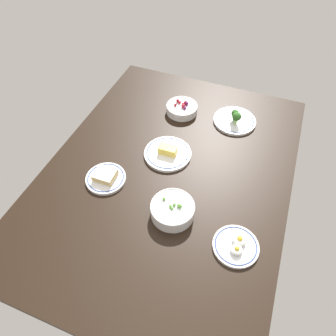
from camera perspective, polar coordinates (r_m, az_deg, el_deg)
name	(u,v)px	position (r cm, az deg, el deg)	size (l,w,h in cm)	color
dining_table	(168,174)	(139.73, 0.00, -1.06)	(144.08, 106.03, 4.00)	black
plate_cheese	(168,153)	(143.75, -0.07, 2.79)	(21.96, 21.96, 5.15)	silver
bowl_berries	(182,108)	(165.94, 2.58, 10.96)	(16.51, 16.51, 6.10)	silver
bowl_peas	(173,210)	(122.45, 0.85, -7.71)	(17.57, 17.57, 7.08)	silver
plate_eggs	(236,245)	(119.80, 12.49, -13.79)	(17.24, 17.24, 4.98)	silver
plate_sandwich	(106,177)	(136.66, -11.44, -1.71)	(17.49, 17.49, 4.60)	silver
plate_broccoli	(235,120)	(163.60, 12.22, 8.70)	(21.62, 21.62, 8.04)	silver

